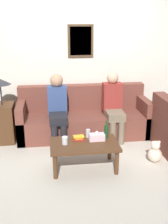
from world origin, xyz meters
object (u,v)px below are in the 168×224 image
at_px(wine_bottle, 106,131).
at_px(drinking_glass, 65,140).
at_px(person_left, 58,106).
at_px(couch_main, 83,118).
at_px(teddy_bear, 155,153).
at_px(coffee_table, 84,147).
at_px(person_right, 113,104).

xyz_separation_m(wine_bottle, drinking_glass, (-0.63, -0.17, -0.04)).
xyz_separation_m(drinking_glass, person_left, (-0.05, 1.07, 0.18)).
distance_m(couch_main, wine_bottle, 1.15).
relative_size(person_left, teddy_bear, 3.43).
bearing_deg(couch_main, person_left, -156.74).
height_order(coffee_table, teddy_bear, coffee_table).
relative_size(couch_main, drinking_glass, 21.20).
bearing_deg(drinking_glass, person_right, 48.73).
distance_m(couch_main, coffee_table, 1.29).
bearing_deg(wine_bottle, couch_main, 100.28).
bearing_deg(wine_bottle, coffee_table, -154.65).
bearing_deg(couch_main, coffee_table, -96.89).
distance_m(drinking_glass, teddy_bear, 1.42).
bearing_deg(person_left, wine_bottle, -52.74).
distance_m(person_left, person_right, 1.01).
bearing_deg(teddy_bear, person_left, 144.69).
xyz_separation_m(couch_main, wine_bottle, (0.20, -1.11, 0.19)).
bearing_deg(drinking_glass, coffee_table, -0.69).
height_order(wine_bottle, drinking_glass, wine_bottle).
bearing_deg(person_left, teddy_bear, -35.31).
relative_size(couch_main, person_right, 2.02).
relative_size(couch_main, coffee_table, 2.45).
xyz_separation_m(drinking_glass, person_right, (0.95, 1.08, 0.18)).
relative_size(couch_main, teddy_bear, 6.97).
height_order(coffee_table, person_left, person_left).
bearing_deg(drinking_glass, person_left, 92.87).
distance_m(coffee_table, drinking_glass, 0.30).
bearing_deg(couch_main, drinking_glass, -108.68).
bearing_deg(couch_main, teddy_bear, -52.23).
distance_m(coffee_table, person_right, 1.31).
distance_m(person_left, teddy_bear, 1.83).
bearing_deg(person_right, drinking_glass, -131.27).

